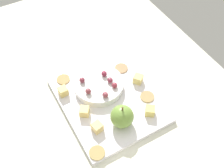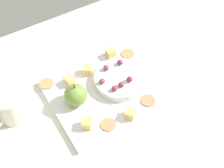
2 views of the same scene
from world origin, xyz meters
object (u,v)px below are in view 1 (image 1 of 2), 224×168
Objects in this scene: platter at (108,100)px; grape_5 at (115,85)px; cheese_cube_4 at (63,91)px; grape_1 at (104,74)px; cheese_cube_3 at (84,111)px; cracker_2 at (97,153)px; cracker_1 at (121,68)px; grape_0 at (82,80)px; grape_2 at (88,91)px; cheese_cube_2 at (138,79)px; grape_4 at (105,95)px; apple_whole at (122,116)px; cracker_3 at (63,79)px; cheese_cube_0 at (150,111)px; grape_3 at (110,80)px; serving_dish at (99,85)px; cracker_0 at (147,97)px; cheese_cube_1 at (97,127)px.

platter is 5.23cm from grape_5.
cheese_cube_4 is 1.43× the size of grape_1.
grape_1 is at bearing -53.19° from cheese_cube_3.
cracker_1 is at bearing -42.67° from cracker_2.
grape_0 and grape_2 have the same top height.
cracker_2 is 2.32× the size of grape_5.
cheese_cube_2 and cheese_cube_3 have the same top height.
cheese_cube_4 is at bearing 48.49° from grape_4.
grape_2 reaches higher than platter.
cracker_2 is (-14.05, 11.26, 0.97)cm from platter.
grape_5 is (10.69, -3.69, -0.05)cm from apple_whole.
cheese_cube_3 is 15.17cm from cracker_3.
cheese_cube_0 is at bearing -142.63° from platter.
platter is 10.10cm from apple_whole.
cracker_1 is 2.32× the size of grape_3.
platter is 17.64× the size of grape_2.
grape_5 is (-7.22, 6.76, 3.08)cm from cracker_1.
serving_dish is 3.59× the size of cracker_0.
grape_4 is (-3.66, -3.83, -0.08)cm from grape_2.
grape_3 is at bearing 73.46° from cheese_cube_2.
cheese_cube_1 reaches higher than cracker_1.
grape_2 is at bearing 56.28° from platter.
grape_4 is (-8.86, -10.00, 1.92)cm from cheese_cube_4.
cheese_cube_1 reaches higher than cracker_2.
grape_0 is at bearing -3.25° from grape_2.
cheese_cube_2 is 7.69cm from cracker_1.
serving_dish is at bearing 65.15° from grape_3.
grape_3 reaches higher than cheese_cube_3.
apple_whole is 13.57cm from grape_3.
cheese_cube_1 is 1.43× the size of grape_5.
grape_0 and grape_1 have the same top height.
cheese_cube_2 is (-4.09, -11.97, 0.10)cm from serving_dish.
cracker_1 is 19.46cm from cracker_3.
cheese_cube_2 is 1.43× the size of grape_1.
serving_dish is at bearing 28.05° from cheese_cube_0.
grape_5 is (-5.55, -0.58, -0.05)cm from grape_1.
cheese_cube_2 is at bearing -122.06° from grape_1.
grape_0 is (18.64, 12.79, 1.99)cm from cheese_cube_0.
cheese_cube_3 is at bearing 126.81° from grape_1.
cheese_cube_2 is 1.43× the size of grape_5.
cracker_0 is at bearing -134.04° from cracker_3.
serving_dish is 15.11cm from cheese_cube_1.
cracker_0 reaches higher than platter.
cheese_cube_0 is (-1.31, -8.77, -1.99)cm from apple_whole.
cheese_cube_4 is (17.75, 10.47, -1.99)cm from apple_whole.
cheese_cube_2 is at bearing -55.99° from cracker_2.
grape_2 is at bearing 109.94° from cracker_1.
cracker_2 is at bearing 111.73° from cracker_0.
grape_0 reaches higher than cheese_cube_1.
cracker_2 is 23.33cm from grape_0.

